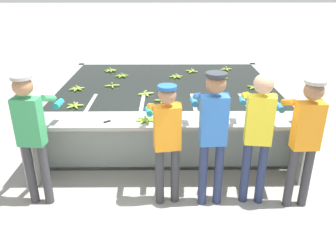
% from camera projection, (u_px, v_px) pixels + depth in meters
% --- Properties ---
extents(ground_plane, '(80.00, 80.00, 0.00)m').
position_uv_depth(ground_plane, '(169.00, 187.00, 4.63)').
color(ground_plane, '#A3A099').
rests_on(ground_plane, ground).
extents(wash_tank, '(4.05, 3.10, 0.93)m').
position_uv_depth(wash_tank, '(168.00, 107.00, 6.29)').
color(wash_tank, gray).
rests_on(wash_tank, ground).
extents(work_ledge, '(4.05, 0.45, 0.93)m').
position_uv_depth(work_ledge, '(168.00, 139.00, 4.59)').
color(work_ledge, '#9E9E99').
rests_on(work_ledge, ground).
extents(worker_0, '(0.45, 0.74, 1.72)m').
position_uv_depth(worker_0, '(32.00, 128.00, 3.96)').
color(worker_0, '#38383D').
rests_on(worker_0, ground).
extents(worker_1, '(0.48, 0.74, 1.60)m').
position_uv_depth(worker_1, '(167.00, 134.00, 4.00)').
color(worker_1, '#38383D').
rests_on(worker_1, ground).
extents(worker_2, '(0.44, 0.74, 1.76)m').
position_uv_depth(worker_2, '(213.00, 127.00, 3.93)').
color(worker_2, navy).
rests_on(worker_2, ground).
extents(worker_3, '(0.46, 0.74, 1.74)m').
position_uv_depth(worker_3, '(258.00, 128.00, 3.97)').
color(worker_3, navy).
rests_on(worker_3, ground).
extents(worker_4, '(0.42, 0.73, 1.68)m').
position_uv_depth(worker_4, '(305.00, 132.00, 3.91)').
color(worker_4, '#38383D').
rests_on(worker_4, ground).
extents(banana_bunch_floating_0, '(0.28, 0.28, 0.08)m').
position_uv_depth(banana_bunch_floating_0, '(162.00, 101.00, 5.18)').
color(banana_bunch_floating_0, '#75A333').
rests_on(banana_bunch_floating_0, wash_tank).
extents(banana_bunch_floating_1, '(0.28, 0.28, 0.08)m').
position_uv_depth(banana_bunch_floating_1, '(122.00, 76.00, 6.52)').
color(banana_bunch_floating_1, '#75A333').
rests_on(banana_bunch_floating_1, wash_tank).
extents(banana_bunch_floating_2, '(0.28, 0.28, 0.08)m').
position_uv_depth(banana_bunch_floating_2, '(112.00, 85.00, 5.92)').
color(banana_bunch_floating_2, '#7FAD33').
rests_on(banana_bunch_floating_2, wash_tank).
extents(banana_bunch_floating_3, '(0.28, 0.27, 0.08)m').
position_uv_depth(banana_bunch_floating_3, '(176.00, 76.00, 6.47)').
color(banana_bunch_floating_3, '#7FAD33').
rests_on(banana_bunch_floating_3, wash_tank).
extents(banana_bunch_floating_4, '(0.28, 0.27, 0.08)m').
position_uv_depth(banana_bunch_floating_4, '(75.00, 106.00, 4.97)').
color(banana_bunch_floating_4, '#8CB738').
rests_on(banana_bunch_floating_4, wash_tank).
extents(banana_bunch_floating_5, '(0.28, 0.28, 0.08)m').
position_uv_depth(banana_bunch_floating_5, '(110.00, 70.00, 6.90)').
color(banana_bunch_floating_5, '#75A333').
rests_on(banana_bunch_floating_5, wash_tank).
extents(banana_bunch_floating_6, '(0.28, 0.27, 0.08)m').
position_uv_depth(banana_bunch_floating_6, '(221.00, 78.00, 6.35)').
color(banana_bunch_floating_6, '#75A333').
rests_on(banana_bunch_floating_6, wash_tank).
extents(banana_bunch_floating_7, '(0.27, 0.27, 0.08)m').
position_uv_depth(banana_bunch_floating_7, '(192.00, 71.00, 6.85)').
color(banana_bunch_floating_7, '#9EC642').
rests_on(banana_bunch_floating_7, wash_tank).
extents(banana_bunch_floating_8, '(0.28, 0.28, 0.08)m').
position_uv_depth(banana_bunch_floating_8, '(273.00, 104.00, 5.05)').
color(banana_bunch_floating_8, '#75A333').
rests_on(banana_bunch_floating_8, wash_tank).
extents(banana_bunch_floating_9, '(0.28, 0.28, 0.08)m').
position_uv_depth(banana_bunch_floating_9, '(146.00, 94.00, 5.50)').
color(banana_bunch_floating_9, '#9EC642').
rests_on(banana_bunch_floating_9, wash_tank).
extents(banana_bunch_floating_10, '(0.27, 0.28, 0.08)m').
position_uv_depth(banana_bunch_floating_10, '(254.00, 87.00, 5.82)').
color(banana_bunch_floating_10, '#8CB738').
rests_on(banana_bunch_floating_10, wash_tank).
extents(banana_bunch_floating_11, '(0.23, 0.23, 0.08)m').
position_uv_depth(banana_bunch_floating_11, '(166.00, 89.00, 5.74)').
color(banana_bunch_floating_11, '#7FAD33').
rests_on(banana_bunch_floating_11, wash_tank).
extents(banana_bunch_floating_12, '(0.27, 0.28, 0.08)m').
position_uv_depth(banana_bunch_floating_12, '(77.00, 89.00, 5.74)').
color(banana_bunch_floating_12, '#7FAD33').
rests_on(banana_bunch_floating_12, wash_tank).
extents(banana_bunch_floating_13, '(0.28, 0.28, 0.08)m').
position_uv_depth(banana_bunch_floating_13, '(226.00, 69.00, 6.99)').
color(banana_bunch_floating_13, '#8CB738').
rests_on(banana_bunch_floating_13, wash_tank).
extents(banana_bunch_ledge_0, '(0.28, 0.28, 0.08)m').
position_uv_depth(banana_bunch_ledge_0, '(145.00, 120.00, 4.46)').
color(banana_bunch_ledge_0, '#9EC642').
rests_on(banana_bunch_ledge_0, work_ledge).
extents(banana_bunch_ledge_1, '(0.28, 0.28, 0.08)m').
position_uv_depth(banana_bunch_ledge_1, '(303.00, 122.00, 4.40)').
color(banana_bunch_ledge_1, '#9EC642').
rests_on(banana_bunch_ledge_1, work_ledge).
extents(knife_0, '(0.20, 0.32, 0.02)m').
position_uv_depth(knife_0, '(265.00, 119.00, 4.51)').
color(knife_0, silver).
rests_on(knife_0, work_ledge).
extents(knife_1, '(0.29, 0.25, 0.02)m').
position_uv_depth(knife_1, '(112.00, 120.00, 4.47)').
color(knife_1, silver).
rests_on(knife_1, work_ledge).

